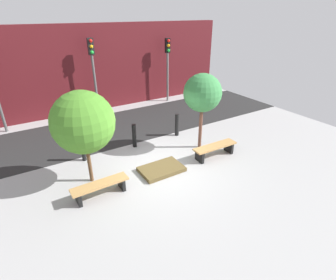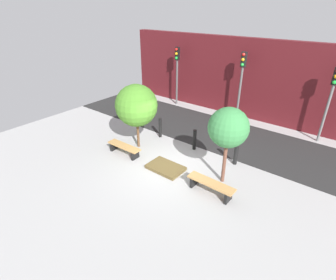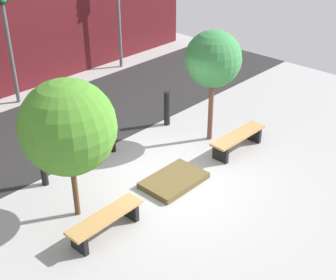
{
  "view_description": "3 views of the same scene",
  "coord_description": "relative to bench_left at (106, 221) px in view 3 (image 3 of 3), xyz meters",
  "views": [
    {
      "loc": [
        -3.85,
        -6.76,
        4.99
      ],
      "look_at": [
        0.48,
        0.19,
        0.92
      ],
      "focal_mm": 28.0,
      "sensor_mm": 36.0,
      "label": 1
    },
    {
      "loc": [
        5.65,
        -7.15,
        6.05
      ],
      "look_at": [
        0.02,
        -0.02,
        1.3
      ],
      "focal_mm": 28.0,
      "sensor_mm": 36.0,
      "label": 2
    },
    {
      "loc": [
        -6.66,
        -6.14,
        6.15
      ],
      "look_at": [
        -0.05,
        -0.01,
        1.1
      ],
      "focal_mm": 50.0,
      "sensor_mm": 36.0,
      "label": 3
    }
  ],
  "objects": [
    {
      "name": "planter_bed",
      "position": [
        2.22,
        0.2,
        -0.25
      ],
      "size": [
        1.47,
        0.96,
        0.14
      ],
      "primitive_type": "cube",
      "color": "brown",
      "rests_on": "ground"
    },
    {
      "name": "traffic_light_mid_west",
      "position": [
        2.22,
        6.79,
        2.32
      ],
      "size": [
        0.28,
        0.27,
        3.83
      ],
      "color": "#585858",
      "rests_on": "ground"
    },
    {
      "name": "ground_plane",
      "position": [
        2.22,
        0.35,
        -0.32
      ],
      "size": [
        18.0,
        18.0,
        0.0
      ],
      "primitive_type": "plane",
      "color": "#9E9E9E"
    },
    {
      "name": "bollard_center",
      "position": [
        4.27,
        2.33,
        0.18
      ],
      "size": [
        0.17,
        0.17,
        1.0
      ],
      "primitive_type": "cylinder",
      "color": "black",
      "rests_on": "ground"
    },
    {
      "name": "bollard_far_left",
      "position": [
        0.16,
        2.33,
        0.19
      ],
      "size": [
        0.15,
        0.15,
        1.0
      ],
      "primitive_type": "cylinder",
      "color": "black",
      "rests_on": "ground"
    },
    {
      "name": "bench_right",
      "position": [
        4.43,
        -0.0,
        0.02
      ],
      "size": [
        1.78,
        0.48,
        0.47
      ],
      "rotation": [
        0.0,
        0.0,
        -0.02
      ],
      "color": "black",
      "rests_on": "ground"
    },
    {
      "name": "bollard_left",
      "position": [
        2.22,
        2.33,
        0.17
      ],
      "size": [
        0.16,
        0.16,
        0.97
      ],
      "primitive_type": "cylinder",
      "color": "black",
      "rests_on": "ground"
    },
    {
      "name": "road_strip",
      "position": [
        2.22,
        4.54,
        -0.31
      ],
      "size": [
        18.0,
        3.93,
        0.01
      ],
      "primitive_type": "cube",
      "color": "#252525",
      "rests_on": "ground"
    },
    {
      "name": "tree_behind_left_bench",
      "position": [
        0.0,
        0.92,
        1.73
      ],
      "size": [
        1.88,
        1.88,
        2.99
      ],
      "color": "brown",
      "rests_on": "ground"
    },
    {
      "name": "bench_left",
      "position": [
        0.0,
        0.0,
        0.0
      ],
      "size": [
        1.7,
        0.46,
        0.44
      ],
      "rotation": [
        0.0,
        0.0,
        0.02
      ],
      "color": "black",
      "rests_on": "ground"
    },
    {
      "name": "tree_behind_right_bench",
      "position": [
        4.43,
        0.92,
        1.93
      ],
      "size": [
        1.43,
        1.43,
        2.97
      ],
      "color": "brown",
      "rests_on": "ground"
    }
  ]
}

